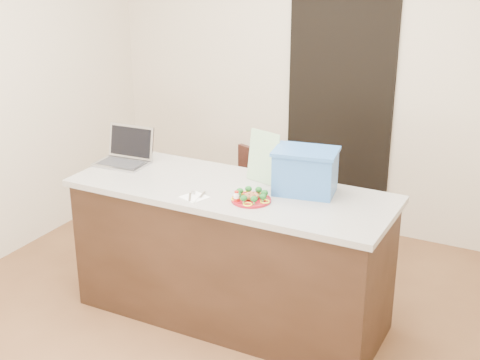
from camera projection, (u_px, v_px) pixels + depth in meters
The scene contains 16 objects.
ground at pixel (213, 333), 4.29m from camera, with size 4.00×4.00×0.00m, color brown.
room_shell at pixel (209, 86), 3.72m from camera, with size 4.00×4.00×4.00m.
doorway at pixel (339, 113), 5.54m from camera, with size 0.90×0.02×2.00m, color black.
island at pixel (231, 253), 4.34m from camera, with size 2.06×0.76×0.92m.
plate at pixel (251, 200), 3.97m from camera, with size 0.24×0.24×0.02m.
meatballs at pixel (251, 196), 3.96m from camera, with size 0.09×0.10×0.04m.
broccoli at pixel (251, 194), 3.96m from camera, with size 0.20×0.20×0.04m.
pepper_rings at pixel (251, 198), 3.97m from camera, with size 0.23×0.23×0.01m.
napkin at pixel (195, 197), 4.02m from camera, with size 0.14×0.14×0.01m, color white.
fork at pixel (193, 195), 4.04m from camera, with size 0.07×0.16×0.00m.
knife at pixel (197, 198), 4.00m from camera, with size 0.04×0.18×0.01m.
yogurt_bottle at pixel (236, 198), 3.93m from camera, with size 0.04×0.04×0.08m.
laptop at pixel (126, 153), 4.61m from camera, with size 0.36×0.29×0.25m.
leaflet at pixel (263, 157), 4.22m from camera, with size 0.23×0.00×0.33m, color silver.
blue_box at pixel (305, 171), 4.06m from camera, with size 0.42×0.34×0.28m.
chair at pixel (251, 200), 5.10m from camera, with size 0.50×0.51×0.87m.
Camera 1 is at (1.84, -3.18, 2.45)m, focal length 50.00 mm.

